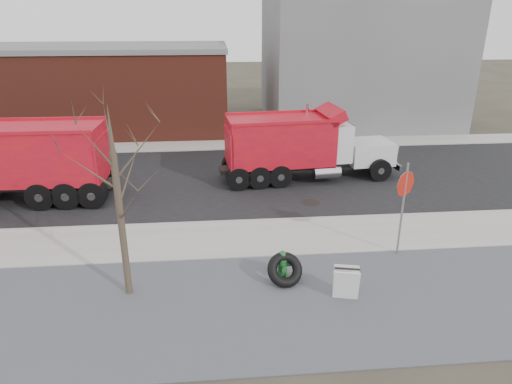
{
  "coord_description": "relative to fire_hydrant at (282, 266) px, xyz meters",
  "views": [
    {
      "loc": [
        -0.71,
        -13.41,
        7.12
      ],
      "look_at": [
        0.59,
        1.04,
        1.4
      ],
      "focal_mm": 32.0,
      "sensor_mm": 36.0,
      "label": 1
    }
  ],
  "objects": [
    {
      "name": "far_sidewalk",
      "position": [
        -1.04,
        14.27,
        -0.38
      ],
      "size": [
        60.0,
        2.0,
        0.06
      ],
      "primitive_type": "cube",
      "color": "#9E9B93",
      "rests_on": "ground"
    },
    {
      "name": "curb",
      "position": [
        -1.04,
        3.82,
        -0.36
      ],
      "size": [
        60.0,
        0.15,
        0.11
      ],
      "primitive_type": "cube",
      "color": "#9E9B93",
      "rests_on": "ground"
    },
    {
      "name": "sandwich_board",
      "position": [
        1.53,
        -1.12,
        0.08
      ],
      "size": [
        0.74,
        0.55,
        0.92
      ],
      "rotation": [
        0.0,
        0.0,
        -0.23
      ],
      "color": "white",
      "rests_on": "ground"
    },
    {
      "name": "dump_truck_red_b",
      "position": [
        -9.77,
        6.78,
        1.36
      ],
      "size": [
        8.23,
        2.5,
        3.48
      ],
      "rotation": [
        0.0,
        0.0,
        3.13
      ],
      "color": "black",
      "rests_on": "ground"
    },
    {
      "name": "road",
      "position": [
        -1.04,
        8.57,
        -0.4
      ],
      "size": [
        60.0,
        9.4,
        0.02
      ],
      "primitive_type": "cube",
      "color": "black",
      "rests_on": "ground"
    },
    {
      "name": "fire_hydrant",
      "position": [
        0.0,
        0.0,
        0.0
      ],
      "size": [
        0.51,
        0.5,
        0.91
      ],
      "rotation": [
        0.0,
        0.0,
        0.14
      ],
      "color": "#266432",
      "rests_on": "ground"
    },
    {
      "name": "dump_truck_red_a",
      "position": [
        2.04,
        8.36,
        1.24
      ],
      "size": [
        8.11,
        2.88,
        3.25
      ],
      "rotation": [
        0.0,
        0.0,
        0.09
      ],
      "color": "black",
      "rests_on": "ground"
    },
    {
      "name": "stop_sign",
      "position": [
        3.82,
        1.11,
        1.63
      ],
      "size": [
        0.71,
        0.46,
        3.03
      ],
      "rotation": [
        0.0,
        0.0,
        0.16
      ],
      "color": "gray",
      "rests_on": "ground"
    },
    {
      "name": "building_brick",
      "position": [
        -11.04,
        19.27,
        2.24
      ],
      "size": [
        20.2,
        8.2,
        5.3
      ],
      "color": "maroon",
      "rests_on": "ground"
    },
    {
      "name": "ground",
      "position": [
        -1.04,
        2.27,
        -0.41
      ],
      "size": [
        120.0,
        120.0,
        0.0
      ],
      "primitive_type": "plane",
      "color": "#383328",
      "rests_on": "ground"
    },
    {
      "name": "sidewalk",
      "position": [
        -1.04,
        2.52,
        -0.38
      ],
      "size": [
        60.0,
        2.5,
        0.06
      ],
      "primitive_type": "cube",
      "color": "#9E9B93",
      "rests_on": "ground"
    },
    {
      "name": "truck_tire",
      "position": [
        0.04,
        -0.23,
        0.03
      ],
      "size": [
        1.14,
        1.01,
        0.96
      ],
      "color": "black",
      "rests_on": "ground"
    },
    {
      "name": "gravel_verge",
      "position": [
        -1.04,
        -1.23,
        -0.4
      ],
      "size": [
        60.0,
        5.0,
        0.03
      ],
      "primitive_type": "cube",
      "color": "slate",
      "rests_on": "ground"
    },
    {
      "name": "building_grey",
      "position": [
        7.96,
        20.27,
        3.59
      ],
      "size": [
        12.0,
        10.0,
        8.0
      ],
      "color": "slate",
      "rests_on": "ground"
    },
    {
      "name": "bare_tree",
      "position": [
        -4.24,
        -0.33,
        2.88
      ],
      "size": [
        3.2,
        3.2,
        5.2
      ],
      "color": "#382D23",
      "rests_on": "ground"
    }
  ]
}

